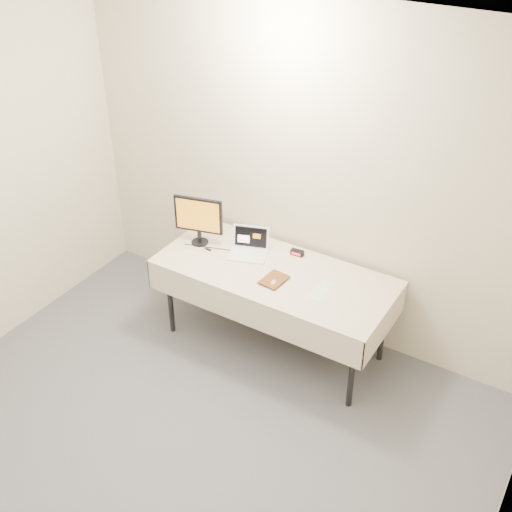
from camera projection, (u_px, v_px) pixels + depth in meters
The scene contains 9 objects.
back_wall at pixel (305, 177), 4.92m from camera, with size 4.00×0.10×2.70m, color beige.
table at pixel (274, 278), 4.97m from camera, with size 1.86×0.81×0.74m.
laptop at pixel (249, 248), 5.12m from camera, with size 0.36×0.33×0.21m.
monitor at pixel (198, 217), 5.14m from camera, with size 0.40×0.17×0.41m.
book at pixel (265, 266), 4.80m from camera, with size 0.16×0.02×0.21m, color #98531B.
alarm_clock at pixel (297, 253), 5.11m from camera, with size 0.11×0.05×0.04m.
clicker at pixel (273, 283), 4.78m from camera, with size 0.05×0.09×0.02m, color #B9B9BB.
paper_form at pixel (321, 290), 4.72m from camera, with size 0.11×0.27×0.00m, color #C5E8B9.
usb_dongle at pixel (208, 249), 5.18m from camera, with size 0.06×0.02×0.01m, color black.
Camera 1 is at (2.00, -1.48, 3.55)m, focal length 45.00 mm.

